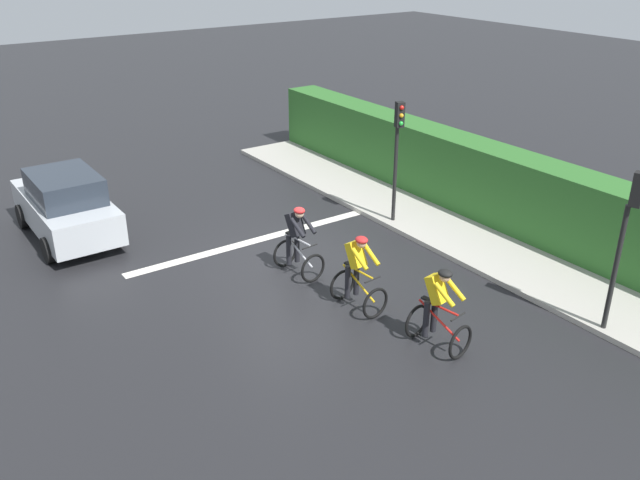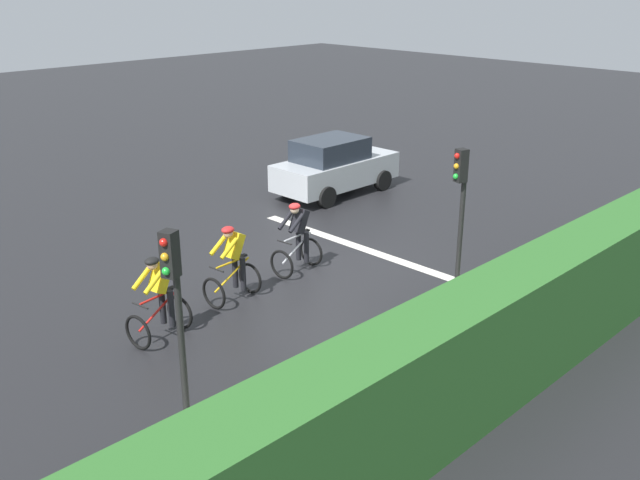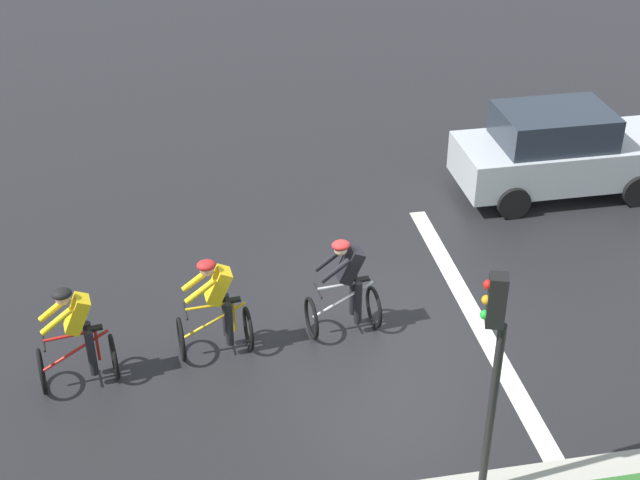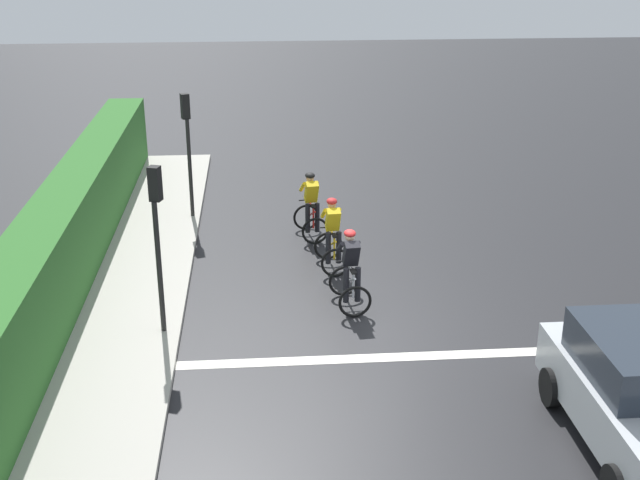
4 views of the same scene
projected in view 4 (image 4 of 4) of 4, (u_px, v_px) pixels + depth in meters
ground_plane at (348, 323)px, 16.14m from camera, size 80.00×80.00×0.00m
sidewalk_kerb at (123, 286)px, 17.63m from camera, size 2.80×20.47×0.12m
stone_wall_low at (80, 279)px, 17.50m from camera, size 0.44×20.47×0.50m
hedge_wall at (62, 246)px, 17.19m from camera, size 1.10×20.47×2.05m
road_marking_stop_line at (356, 359)px, 14.83m from camera, size 7.00×0.30×0.01m
cyclist_lead at (311, 207)px, 20.20m from camera, size 0.84×1.17×1.66m
cyclist_second at (332, 236)px, 18.37m from camera, size 0.76×1.13×1.66m
cyclist_mid at (350, 271)px, 16.52m from camera, size 0.79×1.14×1.66m
car_silver at (639, 396)px, 12.08m from camera, size 1.90×4.11×1.76m
traffic_light_near_crossing at (157, 226)px, 14.89m from camera, size 0.25×0.31×3.34m
traffic_light_far_junction at (187, 137)px, 20.92m from camera, size 0.26×0.30×3.34m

